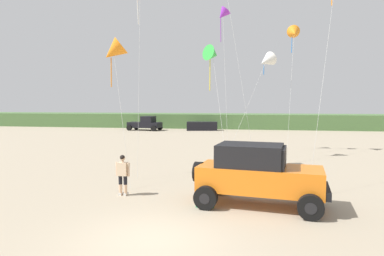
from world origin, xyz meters
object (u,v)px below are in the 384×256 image
object	(u,v)px
kite_yellow_diamond	(213,54)
kite_green_box	(223,15)
jeep	(258,173)
distant_pickup	(146,124)
person_watching	(123,173)
kite_red_delta	(114,52)
cooler_box	(205,202)
distant_sedan	(202,126)
kite_purple_stunt	(294,33)
kite_white_parafoil	(266,61)

from	to	relation	value
kite_yellow_diamond	kite_green_box	size ratio (longest dim) A/B	0.64
jeep	distant_pickup	world-z (taller)	jeep
person_watching	kite_red_delta	bearing A→B (deg)	117.42
cooler_box	distant_sedan	distance (m)	34.40
person_watching	kite_green_box	distance (m)	16.52
cooler_box	distant_sedan	size ratio (longest dim) A/B	0.13
cooler_box	jeep	bearing A→B (deg)	41.02
kite_yellow_diamond	distant_pickup	bearing A→B (deg)	116.01
distant_pickup	kite_red_delta	distance (m)	29.85
distant_pickup	kite_yellow_diamond	bearing A→B (deg)	-63.99
kite_red_delta	kite_green_box	xyz separation A→B (m)	(4.64, 9.80, 4.13)
person_watching	cooler_box	world-z (taller)	person_watching
distant_pickup	kite_green_box	distance (m)	24.20
kite_purple_stunt	kite_green_box	world-z (taller)	kite_green_box
distant_pickup	distant_sedan	bearing A→B (deg)	9.53
kite_yellow_diamond	kite_green_box	xyz separation A→B (m)	(0.00, 6.57, 3.92)
jeep	kite_purple_stunt	size ratio (longest dim) A/B	0.52
kite_yellow_diamond	kite_green_box	bearing A→B (deg)	89.96
jeep	kite_yellow_diamond	bearing A→B (deg)	109.51
kite_white_parafoil	jeep	bearing A→B (deg)	-93.60
person_watching	kite_white_parafoil	distance (m)	13.36
kite_purple_stunt	jeep	bearing A→B (deg)	-101.42
cooler_box	kite_white_parafoil	bearing A→B (deg)	101.33
kite_white_parafoil	kite_purple_stunt	xyz separation A→B (m)	(2.11, 2.96, 2.39)
jeep	kite_red_delta	size ratio (longest dim) A/B	0.70
cooler_box	distant_pickup	bearing A→B (deg)	135.34
jeep	kite_white_parafoil	xyz separation A→B (m)	(0.68, 10.89, 5.39)
jeep	cooler_box	world-z (taller)	jeep
person_watching	distant_pickup	distance (m)	33.08
person_watching	kite_purple_stunt	distance (m)	17.66
jeep	distant_sedan	world-z (taller)	jeep
kite_white_parafoil	kite_yellow_diamond	distance (m)	5.01
kite_red_delta	kite_purple_stunt	size ratio (longest dim) A/B	0.74
person_watching	kite_red_delta	size ratio (longest dim) A/B	0.23
jeep	cooler_box	xyz separation A→B (m)	(-1.86, -0.58, -1.01)
distant_sedan	kite_green_box	world-z (taller)	kite_green_box
distant_pickup	person_watching	bearing A→B (deg)	-73.54
kite_green_box	kite_red_delta	bearing A→B (deg)	-115.34
person_watching	cooler_box	size ratio (longest dim) A/B	2.98
kite_purple_stunt	kite_yellow_diamond	xyz separation A→B (m)	(-5.28, -6.84, -2.43)
kite_red_delta	cooler_box	bearing A→B (deg)	-39.69
distant_pickup	distant_sedan	distance (m)	7.84
person_watching	kite_yellow_diamond	xyz separation A→B (m)	(2.88, 6.60, 5.62)
distant_pickup	distant_sedan	xyz separation A→B (m)	(7.72, 1.30, -0.34)
cooler_box	kite_purple_stunt	distance (m)	17.53
kite_purple_stunt	distant_pickup	bearing A→B (deg)	133.81
cooler_box	distant_sedan	world-z (taller)	distant_sedan
kite_green_box	cooler_box	bearing A→B (deg)	-87.50
person_watching	kite_purple_stunt	bearing A→B (deg)	58.71
kite_yellow_diamond	kite_purple_stunt	bearing A→B (deg)	52.30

